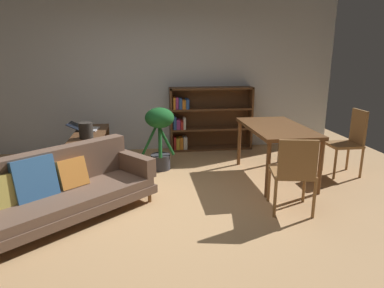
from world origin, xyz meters
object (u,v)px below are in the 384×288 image
(fabric_couch, at_px, (56,190))
(dining_chair_far, at_px, (294,170))
(bookshelf, at_px, (206,119))
(media_console, at_px, (91,152))
(dining_table, at_px, (276,132))
(desk_speaker, at_px, (86,130))
(open_laptop, at_px, (85,128))
(dining_chair_near, at_px, (349,140))
(potted_floor_plant, at_px, (160,130))

(fabric_couch, relative_size, dining_chair_far, 2.33)
(fabric_couch, relative_size, bookshelf, 1.36)
(dining_chair_far, bearing_deg, media_console, 143.72)
(media_console, relative_size, bookshelf, 0.82)
(fabric_couch, xyz_separation_m, dining_table, (2.82, 0.91, 0.34))
(desk_speaker, height_order, dining_chair_far, dining_chair_far)
(dining_chair_far, bearing_deg, fabric_couch, 175.57)
(open_laptop, height_order, desk_speaker, desk_speaker)
(bookshelf, bearing_deg, desk_speaker, -145.58)
(fabric_couch, xyz_separation_m, dining_chair_near, (3.94, 0.90, 0.19))
(desk_speaker, height_order, potted_floor_plant, potted_floor_plant)
(media_console, distance_m, potted_floor_plant, 1.10)
(potted_floor_plant, bearing_deg, dining_table, -20.46)
(dining_chair_near, distance_m, dining_chair_far, 1.74)
(open_laptop, relative_size, dining_table, 0.33)
(fabric_couch, distance_m, dining_chair_near, 4.05)
(fabric_couch, distance_m, bookshelf, 3.34)
(media_console, distance_m, bookshelf, 2.20)
(bookshelf, bearing_deg, fabric_couch, -129.23)
(desk_speaker, bearing_deg, fabric_couch, -97.37)
(dining_table, distance_m, bookshelf, 1.82)
(fabric_couch, distance_m, dining_chair_far, 2.61)
(fabric_couch, relative_size, media_console, 1.65)
(open_laptop, bearing_deg, media_console, -64.14)
(media_console, xyz_separation_m, dining_table, (2.67, -0.69, 0.39))
(potted_floor_plant, bearing_deg, desk_speaker, -165.88)
(fabric_couch, xyz_separation_m, open_laptop, (0.05, 1.80, 0.29))
(dining_chair_far, bearing_deg, desk_speaker, 149.31)
(desk_speaker, height_order, dining_chair_near, dining_chair_near)
(open_laptop, xyz_separation_m, potted_floor_plant, (1.15, -0.29, -0.01))
(potted_floor_plant, bearing_deg, dining_chair_far, -50.76)
(media_console, bearing_deg, bookshelf, 26.71)
(media_console, relative_size, dining_chair_far, 1.41)
(media_console, xyz_separation_m, desk_speaker, (0.01, -0.35, 0.41))
(desk_speaker, xyz_separation_m, dining_table, (2.66, -0.34, -0.03))
(dining_chair_near, height_order, dining_chair_far, dining_chair_near)
(media_console, height_order, bookshelf, bookshelf)
(dining_chair_near, xyz_separation_m, bookshelf, (-1.84, 1.68, 0.04))
(dining_chair_far, bearing_deg, bookshelf, 100.10)
(desk_speaker, bearing_deg, potted_floor_plant, 14.12)
(fabric_couch, height_order, dining_chair_far, dining_chair_far)
(media_console, height_order, dining_chair_near, dining_chair_near)
(media_console, relative_size, potted_floor_plant, 1.30)
(desk_speaker, relative_size, bookshelf, 0.15)
(media_console, height_order, potted_floor_plant, potted_floor_plant)
(fabric_couch, bearing_deg, dining_table, 17.84)
(dining_chair_far, bearing_deg, potted_floor_plant, 129.24)
(media_console, height_order, dining_chair_far, dining_chair_far)
(desk_speaker, xyz_separation_m, bookshelf, (1.95, 1.33, -0.15))
(fabric_couch, bearing_deg, dining_chair_near, 12.86)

